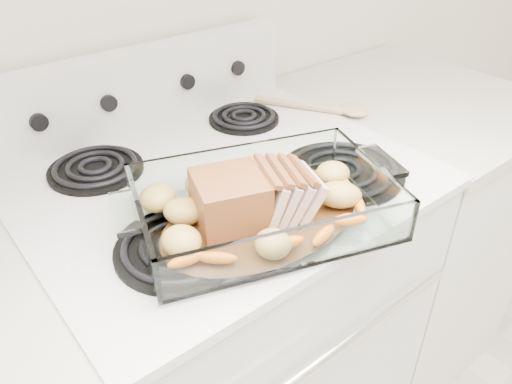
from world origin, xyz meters
TOP-DOWN VIEW (x-y plane):
  - electric_range at (0.00, 1.66)m, footprint 0.78×0.70m
  - counter_right at (0.67, 1.66)m, footprint 0.58×0.68m
  - baking_dish at (-0.04, 1.46)m, footprint 0.41×0.27m
  - pork_roast at (-0.07, 1.46)m, footprint 0.21×0.11m
  - roast_vegetables at (-0.04, 1.50)m, footprint 0.38×0.21m
  - wooden_spoon at (0.39, 1.72)m, footprint 0.19×0.25m

SIDE VIEW (x-z plane):
  - counter_right at x=0.67m, z-range 0.00..0.93m
  - electric_range at x=0.00m, z-range -0.08..1.04m
  - wooden_spoon at x=0.39m, z-range 0.93..0.96m
  - baking_dish at x=-0.04m, z-range 0.93..1.00m
  - roast_vegetables at x=-0.04m, z-range 0.95..1.00m
  - pork_roast at x=-0.07m, z-range 0.95..1.04m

